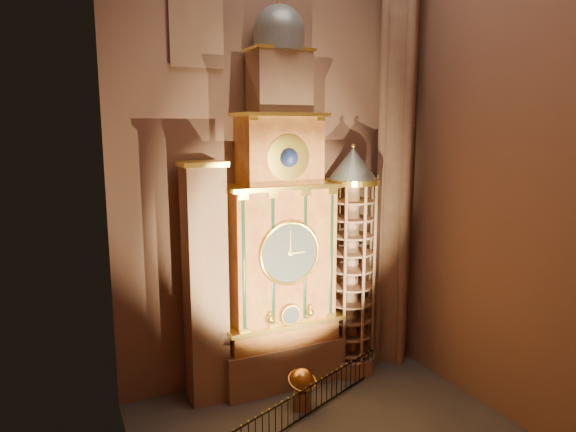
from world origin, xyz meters
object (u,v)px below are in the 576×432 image
astronomical_clock (280,240)px  celestial_globe (302,385)px  iron_railing (305,403)px  stair_turret (351,263)px  portrait_tower (205,283)px

astronomical_clock → celestial_globe: astronomical_clock is taller
iron_railing → astronomical_clock: bearing=84.0°
astronomical_clock → stair_turret: bearing=-4.3°
portrait_tower → iron_railing: (3.07, -3.18, -4.49)m
stair_turret → celestial_globe: size_ratio=6.18×
portrait_tower → celestial_globe: size_ratio=5.84×
celestial_globe → iron_railing: (-0.21, -0.70, -0.39)m
astronomical_clock → iron_railing: bearing=-96.0°
portrait_tower → iron_railing: bearing=-46.0°
stair_turret → celestial_globe: (-3.62, -2.20, -4.22)m
celestial_globe → iron_railing: 0.83m
astronomical_clock → celestial_globe: size_ratio=9.56×
astronomical_clock → iron_railing: 6.80m
portrait_tower → stair_turret: 6.91m
iron_railing → portrait_tower: bearing=134.0°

